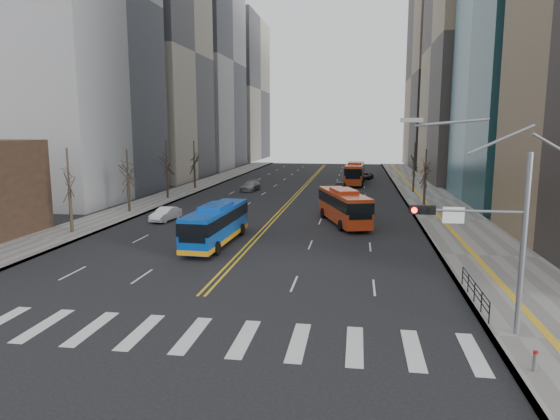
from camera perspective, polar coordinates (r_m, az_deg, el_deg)
name	(u,v)px	position (r m, az deg, el deg)	size (l,w,h in m)	color
ground	(166,333)	(23.26, -12.92, -13.59)	(220.00, 220.00, 0.00)	black
sidewalk_right	(431,199)	(66.09, 16.87, 1.16)	(7.00, 130.00, 0.15)	slate
sidewalk_left	(175,194)	(69.95, -11.90, 1.79)	(5.00, 130.00, 0.15)	slate
crosswalk	(166,333)	(23.26, -12.92, -13.57)	(26.70, 4.00, 0.01)	silver
centerline	(303,188)	(75.81, 2.60, 2.50)	(0.55, 100.00, 0.01)	gold
office_towers	(313,40)	(89.97, 3.80, 18.84)	(83.00, 134.00, 58.00)	#99999C
signal_mast	(489,226)	(22.90, 22.76, -1.74)	(5.37, 0.37, 9.39)	gray
pedestrian_railing	(475,289)	(27.76, 21.36, -8.39)	(0.06, 6.06, 1.02)	black
street_trees	(219,165)	(56.67, -6.94, 5.09)	(35.20, 47.20, 7.60)	#2F241D
blue_bus	(216,223)	(39.28, -7.27, -1.50)	(2.78, 10.79, 3.15)	#0B44AB
red_bus_near	(344,204)	(47.57, 7.28, 0.63)	(5.47, 10.67, 3.33)	#B83613
red_bus_far	(355,172)	(81.89, 8.55, 4.32)	(3.27, 11.57, 3.63)	#B83613
car_white	(166,214)	(50.13, -12.94, -0.46)	(1.42, 4.08, 1.34)	white
car_dark_mid	(340,187)	(71.49, 6.89, 2.65)	(1.83, 4.54, 1.55)	black
car_silver	(251,186)	(72.95, -3.39, 2.78)	(2.01, 4.94, 1.43)	gray
car_dark_far	(366,176)	(91.06, 9.84, 3.87)	(1.92, 4.16, 1.16)	black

